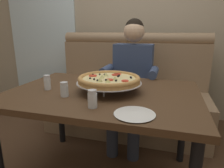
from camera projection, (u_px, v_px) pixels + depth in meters
name	position (u px, v px, depth m)	size (l,w,h in m)	color
back_wall_with_window	(138.00, 11.00, 2.67)	(6.00, 0.12, 2.80)	tan
window_panel	(41.00, 13.00, 2.99)	(1.10, 0.02, 2.80)	white
booth_bench	(128.00, 96.00, 2.40)	(1.81, 0.78, 1.13)	#937556
dining_table	(103.00, 101.00, 1.46)	(1.34, 0.95, 0.74)	#4C331E
diner_main	(131.00, 75.00, 2.05)	(0.54, 0.64, 1.27)	#2D3342
pizza	(109.00, 80.00, 1.40)	(0.46, 0.46, 0.12)	silver
shaker_parmesan	(47.00, 83.00, 1.47)	(0.05, 0.05, 0.11)	white
shaker_oregano	(92.00, 100.00, 1.12)	(0.05, 0.05, 0.10)	white
shaker_pepper_flakes	(64.00, 90.00, 1.31)	(0.05, 0.05, 0.10)	white
plate_near_left	(135.00, 113.00, 1.03)	(0.22, 0.22, 0.02)	white
patio_chair	(73.00, 63.00, 4.02)	(0.40, 0.40, 0.86)	black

